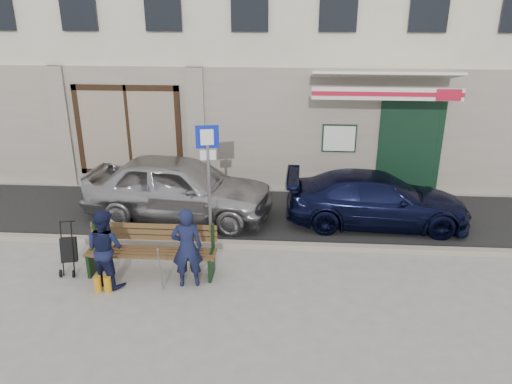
# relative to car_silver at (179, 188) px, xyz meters

# --- Properties ---
(ground) EXTENTS (80.00, 80.00, 0.00)m
(ground) POSITION_rel_car_silver_xyz_m (1.50, -2.92, -0.74)
(ground) COLOR #9E9991
(ground) RESTS_ON ground
(asphalt_lane) EXTENTS (60.00, 3.20, 0.01)m
(asphalt_lane) POSITION_rel_car_silver_xyz_m (1.50, 0.18, -0.74)
(asphalt_lane) COLOR #282828
(asphalt_lane) RESTS_ON ground
(curb) EXTENTS (60.00, 0.18, 0.12)m
(curb) POSITION_rel_car_silver_xyz_m (1.50, -1.42, -0.68)
(curb) COLOR #9E9384
(curb) RESTS_ON ground
(car_silver) EXTENTS (4.53, 2.26, 1.48)m
(car_silver) POSITION_rel_car_silver_xyz_m (0.00, 0.00, 0.00)
(car_silver) COLOR #A5A5AA
(car_silver) RESTS_ON ground
(car_navy) EXTENTS (4.11, 1.75, 1.18)m
(car_navy) POSITION_rel_car_silver_xyz_m (4.53, -0.05, -0.15)
(car_navy) COLOR black
(car_navy) RESTS_ON ground
(parking_sign) EXTENTS (0.46, 0.12, 2.51)m
(parking_sign) POSITION_rel_car_silver_xyz_m (0.91, -1.15, 0.92)
(parking_sign) COLOR gray
(parking_sign) RESTS_ON ground
(bench) EXTENTS (2.40, 1.17, 0.98)m
(bench) POSITION_rel_car_silver_xyz_m (-0.02, -2.58, -0.28)
(bench) COLOR brown
(bench) RESTS_ON ground
(man) EXTENTS (0.60, 0.46, 1.49)m
(man) POSITION_rel_car_silver_xyz_m (0.78, -2.92, 0.01)
(man) COLOR #141937
(man) RESTS_ON ground
(woman) EXTENTS (0.86, 0.78, 1.44)m
(woman) POSITION_rel_car_silver_xyz_m (-0.67, -2.98, -0.02)
(woman) COLOR #131836
(woman) RESTS_ON ground
(stroller) EXTENTS (0.34, 0.44, 1.00)m
(stroller) POSITION_rel_car_silver_xyz_m (-1.52, -2.62, -0.30)
(stroller) COLOR black
(stroller) RESTS_ON ground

